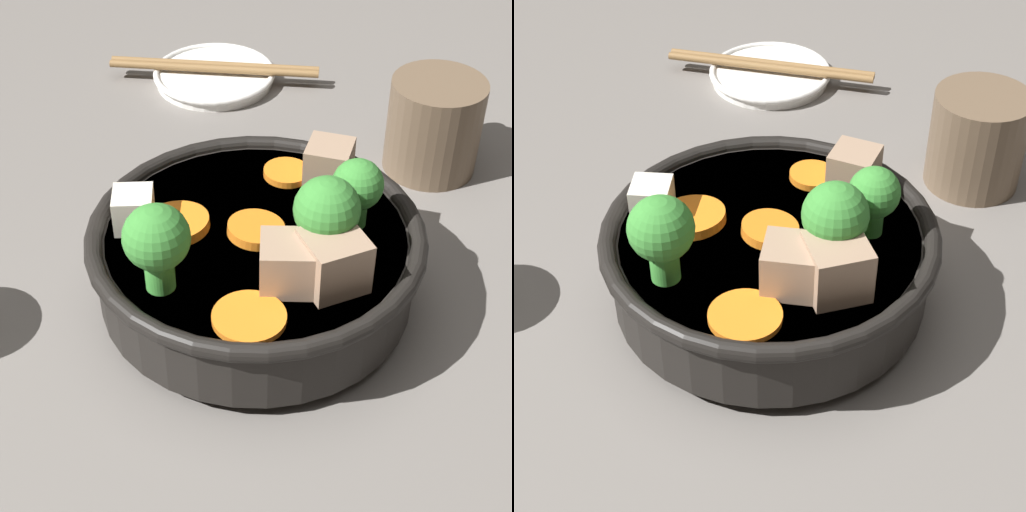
% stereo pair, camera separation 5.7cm
% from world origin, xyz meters
% --- Properties ---
extents(ground_plane, '(3.00, 3.00, 0.00)m').
position_xyz_m(ground_plane, '(0.00, 0.00, 0.00)').
color(ground_plane, slate).
extents(stirfry_bowl, '(0.22, 0.22, 0.12)m').
position_xyz_m(stirfry_bowl, '(-0.00, -0.00, 0.04)').
color(stirfry_bowl, black).
rests_on(stirfry_bowl, ground_plane).
extents(side_saucer, '(0.12, 0.12, 0.01)m').
position_xyz_m(side_saucer, '(0.24, 0.19, 0.01)').
color(side_saucer, white).
rests_on(side_saucer, ground_plane).
extents(dark_mug, '(0.10, 0.08, 0.08)m').
position_xyz_m(dark_mug, '(0.21, -0.04, 0.04)').
color(dark_mug, brown).
rests_on(dark_mug, ground_plane).
extents(chopsticks_pair, '(0.10, 0.19, 0.01)m').
position_xyz_m(chopsticks_pair, '(0.24, 0.19, 0.02)').
color(chopsticks_pair, olive).
rests_on(chopsticks_pair, side_saucer).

